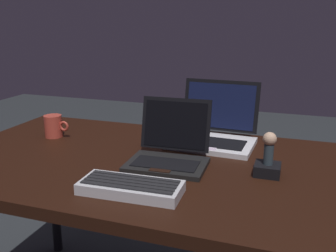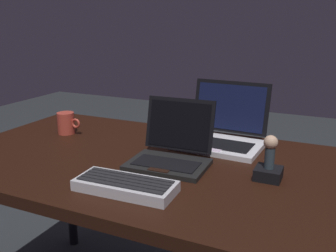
# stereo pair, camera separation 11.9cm
# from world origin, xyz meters

# --- Properties ---
(desk) EXTENTS (1.71, 0.84, 0.75)m
(desk) POSITION_xyz_m (0.00, 0.00, 0.69)
(desk) COLOR black
(desk) RESTS_ON ground
(laptop_front) EXTENTS (0.27, 0.24, 0.21)m
(laptop_front) POSITION_xyz_m (-0.03, -0.01, 0.79)
(laptop_front) COLOR black
(laptop_front) RESTS_ON desk
(laptop_rear) EXTENTS (0.33, 0.28, 0.24)m
(laptop_rear) POSITION_xyz_m (0.07, 0.26, 0.79)
(laptop_rear) COLOR silver
(laptop_rear) RESTS_ON desk
(external_keyboard) EXTENTS (0.30, 0.13, 0.04)m
(external_keyboard) POSITION_xyz_m (-0.06, -0.26, 0.76)
(external_keyboard) COLOR silver
(external_keyboard) RESTS_ON desk
(figurine_stand) EXTENTS (0.08, 0.08, 0.04)m
(figurine_stand) POSITION_xyz_m (0.30, -0.00, 0.76)
(figurine_stand) COLOR black
(figurine_stand) RESTS_ON desk
(figurine) EXTENTS (0.04, 0.04, 0.11)m
(figurine) POSITION_xyz_m (0.30, -0.00, 0.84)
(figurine) COLOR #2B373F
(figurine) RESTS_ON figurine_stand
(coffee_mug) EXTENTS (0.11, 0.07, 0.09)m
(coffee_mug) POSITION_xyz_m (-0.58, 0.12, 0.79)
(coffee_mug) COLOR #B43F31
(coffee_mug) RESTS_ON desk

